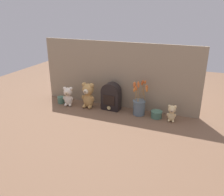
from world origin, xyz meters
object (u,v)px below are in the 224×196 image
teddy_bear_medium (68,96)px  teddy_bear_small (172,113)px  decorative_tin_tall (156,114)px  decorative_tin_short (61,100)px  flower_vase (139,105)px  vintage_radio (111,96)px  teddy_bear_large (88,95)px

teddy_bear_medium → teddy_bear_small: 1.06m
teddy_bear_small → decorative_tin_tall: bearing=172.4°
teddy_bear_medium → decorative_tin_short: size_ratio=2.65×
teddy_bear_medium → flower_vase: 0.75m
teddy_bear_medium → vintage_radio: bearing=9.5°
teddy_bear_medium → vintage_radio: size_ratio=0.73×
teddy_bear_medium → decorative_tin_tall: 0.92m
teddy_bear_medium → decorative_tin_tall: (0.92, 0.05, -0.07)m
teddy_bear_large → decorative_tin_short: bearing=-177.8°
teddy_bear_small → vintage_radio: vintage_radio is taller
teddy_bear_medium → decorative_tin_short: 0.13m
teddy_bear_large → flower_vase: size_ratio=0.76×
teddy_bear_large → teddy_bear_medium: (-0.22, -0.03, -0.03)m
teddy_bear_small → decorative_tin_short: teddy_bear_small is taller
teddy_bear_small → decorative_tin_short: (-1.16, -0.01, -0.04)m
teddy_bear_medium → teddy_bear_small: teddy_bear_medium is taller
teddy_bear_small → vintage_radio: size_ratio=0.56×
teddy_bear_large → teddy_bear_small: (0.84, -0.00, -0.06)m
decorative_tin_tall → decorative_tin_short: size_ratio=1.38×
teddy_bear_large → decorative_tin_short: 0.34m
teddy_bear_large → teddy_bear_small: teddy_bear_large is taller
flower_vase → teddy_bear_medium: bearing=-175.4°
flower_vase → teddy_bear_small: bearing=-5.1°
teddy_bear_medium → decorative_tin_tall: size_ratio=1.92×
teddy_bear_large → teddy_bear_medium: size_ratio=1.30×
teddy_bear_small → teddy_bear_medium: bearing=-178.3°
decorative_tin_short → vintage_radio: bearing=5.5°
flower_vase → decorative_tin_short: (-0.85, -0.04, -0.07)m
teddy_bear_small → vintage_radio: (-0.60, 0.04, 0.06)m
flower_vase → decorative_tin_tall: bearing=-3.1°
decorative_tin_tall → vintage_radio: bearing=177.0°
decorative_tin_tall → teddy_bear_large: bearing=-178.7°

